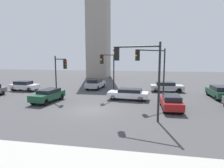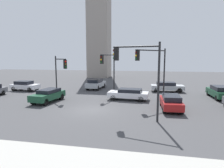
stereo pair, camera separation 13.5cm
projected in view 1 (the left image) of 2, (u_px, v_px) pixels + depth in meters
name	position (u px, v px, depth m)	size (l,w,h in m)	color
ground_plane	(92.00, 110.00, 18.04)	(105.13, 105.13, 0.00)	#424244
sidewalk_corner	(31.00, 164.00, 8.81)	(37.85, 3.69, 0.15)	#A8A59E
traffic_light_0	(138.00, 66.00, 14.84)	(3.64, 1.06, 5.90)	black
traffic_light_1	(60.00, 68.00, 23.32)	(2.73, 2.84, 4.97)	black
traffic_light_2	(152.00, 63.00, 20.75)	(3.13, 3.50, 5.77)	black
traffic_light_3	(108.00, 65.00, 24.52)	(1.10, 3.71, 5.34)	black
car_0	(220.00, 92.00, 23.09)	(2.08, 4.69, 1.47)	#19472D
car_1	(48.00, 95.00, 21.20)	(2.22, 4.46, 1.38)	#19472D
car_2	(24.00, 86.00, 28.28)	(4.05, 2.00, 1.41)	silver
car_4	(129.00, 94.00, 22.31)	(4.62, 2.20, 1.27)	silver
car_5	(96.00, 84.00, 30.01)	(2.17, 4.58, 1.51)	#ADB2B7
car_6	(166.00, 86.00, 27.52)	(4.54, 2.12, 1.37)	#ADB2B7
car_8	(171.00, 102.00, 18.14)	(1.86, 4.27, 1.38)	maroon
skyline_tower	(98.00, 19.00, 46.29)	(4.93, 4.93, 27.29)	gray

